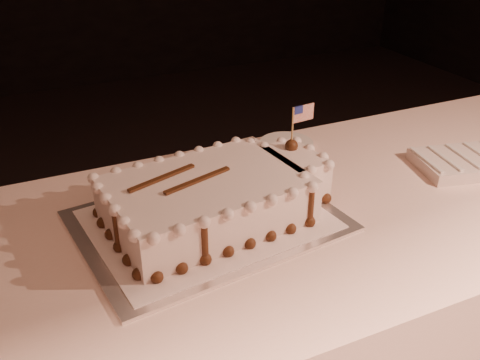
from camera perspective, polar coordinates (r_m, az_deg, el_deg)
name	(u,v)px	position (r m, az deg, el deg)	size (l,w,h in m)	color
banquet_table	(279,332)	(1.47, 4.21, -15.85)	(2.40, 0.80, 0.75)	#FFD6C5
cake_board	(207,221)	(1.20, -3.49, -4.36)	(0.55, 0.42, 0.01)	white
doily	(207,219)	(1.19, -3.50, -4.16)	(0.50, 0.38, 0.00)	white
sheet_cake	(218,196)	(1.18, -2.32, -1.69)	(0.53, 0.34, 0.21)	white
napkin_stack	(462,162)	(1.53, 22.60, 1.74)	(0.27, 0.22, 0.04)	beige
side_plate	(286,144)	(1.55, 4.95, 3.83)	(0.16, 0.16, 0.01)	white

